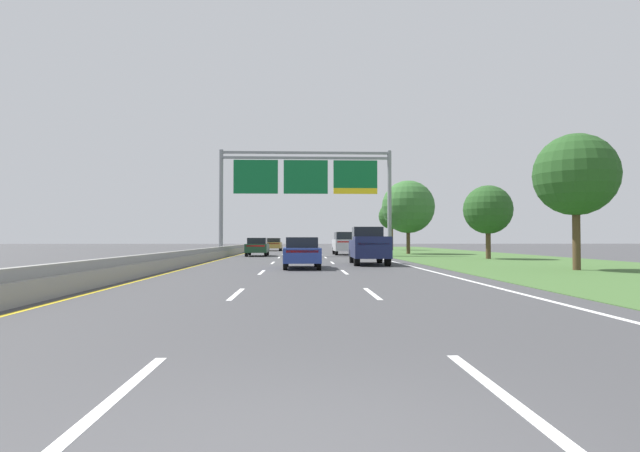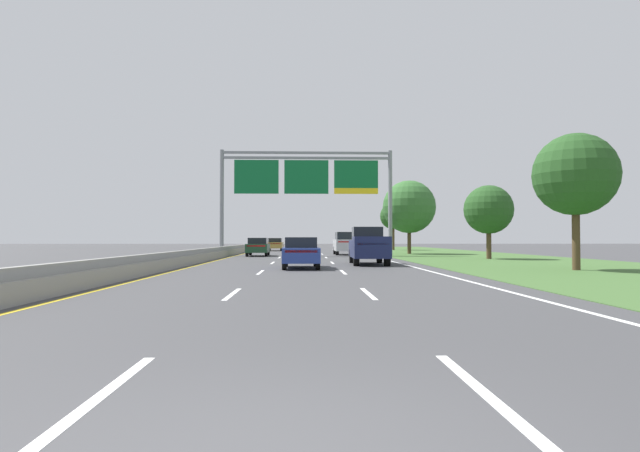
# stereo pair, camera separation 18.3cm
# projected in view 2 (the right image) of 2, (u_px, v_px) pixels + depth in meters

# --- Properties ---
(ground_plane) EXTENTS (220.00, 220.00, 0.00)m
(ground_plane) POSITION_uv_depth(u_px,v_px,m) (303.00, 259.00, 38.52)
(ground_plane) COLOR #3D3D3F
(lane_striping) EXTENTS (11.96, 106.00, 0.01)m
(lane_striping) POSITION_uv_depth(u_px,v_px,m) (303.00, 259.00, 38.06)
(lane_striping) COLOR white
(lane_striping) RESTS_ON ground
(grass_verge_right) EXTENTS (14.00, 110.00, 0.02)m
(grass_verge_right) POSITION_uv_depth(u_px,v_px,m) (487.00, 258.00, 38.96)
(grass_verge_right) COLOR #3D602D
(grass_verge_right) RESTS_ON ground
(median_barrier_concrete) EXTENTS (0.60, 110.00, 0.85)m
(median_barrier_concrete) POSITION_uv_depth(u_px,v_px,m) (214.00, 254.00, 38.33)
(median_barrier_concrete) COLOR gray
(median_barrier_concrete) RESTS_ON ground
(overhead_sign_gantry) EXTENTS (15.06, 0.42, 9.23)m
(overhead_sign_gantry) POSITION_uv_depth(u_px,v_px,m) (306.00, 181.00, 44.89)
(overhead_sign_gantry) COLOR gray
(overhead_sign_gantry) RESTS_ON ground
(pickup_truck_navy) EXTENTS (2.16, 5.46, 2.20)m
(pickup_truck_navy) POSITION_uv_depth(u_px,v_px,m) (368.00, 246.00, 30.20)
(pickup_truck_navy) COLOR #161E47
(pickup_truck_navy) RESTS_ON ground
(car_blue_centre_lane_sedan) EXTENTS (1.87, 4.42, 1.57)m
(car_blue_centre_lane_sedan) POSITION_uv_depth(u_px,v_px,m) (301.00, 252.00, 26.22)
(car_blue_centre_lane_sedan) COLOR navy
(car_blue_centre_lane_sedan) RESTS_ON ground
(car_silver_right_lane_suv) EXTENTS (1.94, 4.72, 2.11)m
(car_silver_right_lane_suv) POSITION_uv_depth(u_px,v_px,m) (345.00, 243.00, 48.14)
(car_silver_right_lane_suv) COLOR #B2B5BA
(car_silver_right_lane_suv) RESTS_ON ground
(car_darkgreen_left_lane_sedan) EXTENTS (1.86, 4.42, 1.57)m
(car_darkgreen_left_lane_sedan) POSITION_uv_depth(u_px,v_px,m) (258.00, 247.00, 44.55)
(car_darkgreen_left_lane_sedan) COLOR #193D23
(car_darkgreen_left_lane_sedan) RESTS_ON ground
(car_gold_left_lane_sedan) EXTENTS (1.86, 4.42, 1.57)m
(car_gold_left_lane_sedan) POSITION_uv_depth(u_px,v_px,m) (275.00, 244.00, 63.93)
(car_gold_left_lane_sedan) COLOR #A38438
(car_gold_left_lane_sedan) RESTS_ON ground
(roadside_tree_near) EXTENTS (3.89, 3.89, 6.50)m
(roadside_tree_near) POSITION_uv_depth(u_px,v_px,m) (575.00, 175.00, 24.44)
(roadside_tree_near) COLOR #4C3823
(roadside_tree_near) RESTS_ON ground
(roadside_tree_mid) EXTENTS (3.59, 3.59, 5.44)m
(roadside_tree_mid) POSITION_uv_depth(u_px,v_px,m) (489.00, 210.00, 37.90)
(roadside_tree_mid) COLOR #4C3823
(roadside_tree_mid) RESTS_ON ground
(roadside_tree_far) EXTENTS (5.16, 5.16, 7.19)m
(roadside_tree_far) POSITION_uv_depth(u_px,v_px,m) (409.00, 207.00, 50.33)
(roadside_tree_far) COLOR #4C3823
(roadside_tree_far) RESTS_ON ground
(roadside_tree_distant) EXTENTS (3.43, 3.43, 6.18)m
(roadside_tree_distant) POSITION_uv_depth(u_px,v_px,m) (393.00, 216.00, 67.54)
(roadside_tree_distant) COLOR #4C3823
(roadside_tree_distant) RESTS_ON ground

